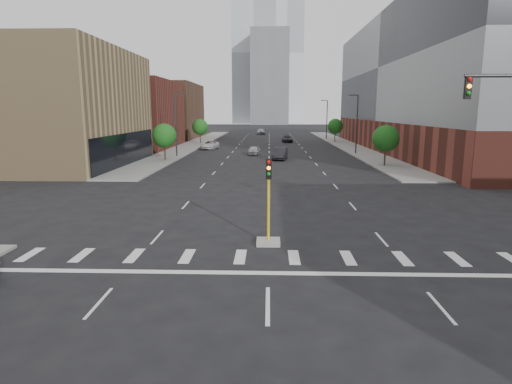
{
  "coord_description": "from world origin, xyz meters",
  "views": [
    {
      "loc": [
        0.02,
        -11.98,
        6.72
      ],
      "look_at": [
        -0.66,
        10.05,
        2.5
      ],
      "focal_mm": 30.0,
      "sensor_mm": 36.0,
      "label": 1
    }
  ],
  "objects_px": {
    "car_far_left": "(210,145)",
    "car_deep_right": "(287,139)",
    "car_distant": "(261,131)",
    "car_near_left": "(254,150)",
    "car_mid_right": "(280,153)",
    "median_traffic_signal": "(268,226)"
  },
  "relations": [
    {
      "from": "car_near_left",
      "to": "car_far_left",
      "type": "height_order",
      "value": "car_far_left"
    },
    {
      "from": "median_traffic_signal",
      "to": "car_far_left",
      "type": "relative_size",
      "value": 0.83
    },
    {
      "from": "car_near_left",
      "to": "car_distant",
      "type": "height_order",
      "value": "car_distant"
    },
    {
      "from": "car_far_left",
      "to": "car_deep_right",
      "type": "distance_m",
      "value": 21.91
    },
    {
      "from": "car_near_left",
      "to": "car_distant",
      "type": "bearing_deg",
      "value": 95.48
    },
    {
      "from": "car_near_left",
      "to": "car_mid_right",
      "type": "xyz_separation_m",
      "value": [
        3.83,
        -6.1,
        0.14
      ]
    },
    {
      "from": "car_deep_right",
      "to": "car_distant",
      "type": "bearing_deg",
      "value": 98.83
    },
    {
      "from": "car_near_left",
      "to": "car_mid_right",
      "type": "height_order",
      "value": "car_mid_right"
    },
    {
      "from": "car_far_left",
      "to": "car_distant",
      "type": "xyz_separation_m",
      "value": [
        8.13,
        47.29,
        0.11
      ]
    },
    {
      "from": "car_far_left",
      "to": "car_deep_right",
      "type": "xyz_separation_m",
      "value": [
        14.35,
        16.56,
        -0.01
      ]
    },
    {
      "from": "car_near_left",
      "to": "car_mid_right",
      "type": "bearing_deg",
      "value": -52.41
    },
    {
      "from": "car_far_left",
      "to": "car_distant",
      "type": "height_order",
      "value": "car_distant"
    },
    {
      "from": "car_deep_right",
      "to": "median_traffic_signal",
      "type": "bearing_deg",
      "value": -95.71
    },
    {
      "from": "car_far_left",
      "to": "car_near_left",
      "type": "bearing_deg",
      "value": -42.74
    },
    {
      "from": "car_deep_right",
      "to": "car_far_left",
      "type": "bearing_deg",
      "value": -133.51
    },
    {
      "from": "car_distant",
      "to": "car_near_left",
      "type": "bearing_deg",
      "value": -98.46
    },
    {
      "from": "car_mid_right",
      "to": "car_deep_right",
      "type": "height_order",
      "value": "car_mid_right"
    },
    {
      "from": "median_traffic_signal",
      "to": "car_mid_right",
      "type": "height_order",
      "value": "median_traffic_signal"
    },
    {
      "from": "car_mid_right",
      "to": "car_far_left",
      "type": "distance_m",
      "value": 19.97
    },
    {
      "from": "car_far_left",
      "to": "car_distant",
      "type": "distance_m",
      "value": 47.99
    },
    {
      "from": "car_near_left",
      "to": "car_distant",
      "type": "xyz_separation_m",
      "value": [
        -0.04,
        57.16,
        0.16
      ]
    },
    {
      "from": "car_mid_right",
      "to": "car_deep_right",
      "type": "relative_size",
      "value": 1.01
    }
  ]
}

